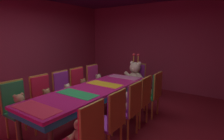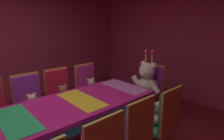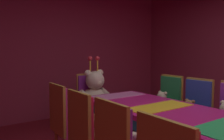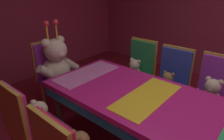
{
  "view_description": "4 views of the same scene",
  "coord_description": "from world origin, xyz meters",
  "px_view_note": "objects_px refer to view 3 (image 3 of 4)",
  "views": [
    {
      "loc": [
        2.22,
        -2.54,
        1.74
      ],
      "look_at": [
        -0.12,
        0.85,
        0.96
      ],
      "focal_mm": 28.88,
      "sensor_mm": 36.0,
      "label": 1
    },
    {
      "loc": [
        1.95,
        -0.82,
        1.7
      ],
      "look_at": [
        -0.18,
        1.1,
        0.99
      ],
      "focal_mm": 29.68,
      "sensor_mm": 36.0,
      "label": 2
    },
    {
      "loc": [
        -1.84,
        -1.34,
        1.34
      ],
      "look_at": [
        -0.23,
        0.98,
        1.12
      ],
      "focal_mm": 36.91,
      "sensor_mm": 36.0,
      "label": 3
    },
    {
      "loc": [
        -1.38,
        -0.37,
        1.67
      ],
      "look_at": [
        -0.15,
        0.69,
        0.97
      ],
      "focal_mm": 31.65,
      "sensor_mm": 36.0,
      "label": 4
    }
  ],
  "objects_px": {
    "chair_left_3": "(86,133)",
    "chair_left_4": "(64,118)",
    "teddy_right_3": "(189,111)",
    "teddy_left_4": "(76,117)",
    "chair_right_4": "(168,101)",
    "banquet_table": "(190,124)",
    "throne_chair": "(90,97)",
    "chair_right_3": "(195,107)",
    "teddy_left_3": "(100,131)",
    "king_teddy_bear": "(95,91)",
    "teddy_right_4": "(162,102)"
  },
  "relations": [
    {
      "from": "chair_right_4",
      "to": "teddy_right_4",
      "type": "height_order",
      "value": "chair_right_4"
    },
    {
      "from": "teddy_right_3",
      "to": "chair_right_4",
      "type": "distance_m",
      "value": 0.54
    },
    {
      "from": "banquet_table",
      "to": "throne_chair",
      "type": "relative_size",
      "value": 2.84
    },
    {
      "from": "chair_right_4",
      "to": "teddy_left_4",
      "type": "bearing_deg",
      "value": -1.0
    },
    {
      "from": "teddy_left_4",
      "to": "banquet_table",
      "type": "bearing_deg",
      "value": -56.83
    },
    {
      "from": "banquet_table",
      "to": "teddy_left_3",
      "type": "relative_size",
      "value": 9.31
    },
    {
      "from": "teddy_right_3",
      "to": "teddy_left_4",
      "type": "bearing_deg",
      "value": -21.5
    },
    {
      "from": "chair_left_4",
      "to": "chair_right_3",
      "type": "distance_m",
      "value": 1.74
    },
    {
      "from": "king_teddy_bear",
      "to": "teddy_right_4",
      "type": "bearing_deg",
      "value": 43.65
    },
    {
      "from": "teddy_right_3",
      "to": "chair_right_4",
      "type": "bearing_deg",
      "value": -109.32
    },
    {
      "from": "banquet_table",
      "to": "chair_left_4",
      "type": "height_order",
      "value": "chair_left_4"
    },
    {
      "from": "teddy_left_3",
      "to": "banquet_table",
      "type": "bearing_deg",
      "value": -35.27
    },
    {
      "from": "throne_chair",
      "to": "chair_right_4",
      "type": "bearing_deg",
      "value": 43.2
    },
    {
      "from": "banquet_table",
      "to": "chair_right_4",
      "type": "bearing_deg",
      "value": 50.33
    },
    {
      "from": "banquet_table",
      "to": "throne_chair",
      "type": "xyz_separation_m",
      "value": [
        0.0,
        1.94,
        -0.06
      ]
    },
    {
      "from": "teddy_left_4",
      "to": "teddy_right_3",
      "type": "relative_size",
      "value": 1.11
    },
    {
      "from": "chair_right_4",
      "to": "throne_chair",
      "type": "relative_size",
      "value": 1.0
    },
    {
      "from": "chair_left_4",
      "to": "teddy_left_3",
      "type": "bearing_deg",
      "value": -77.1
    },
    {
      "from": "chair_left_3",
      "to": "teddy_left_4",
      "type": "bearing_deg",
      "value": 73.93
    },
    {
      "from": "chair_left_4",
      "to": "teddy_right_3",
      "type": "distance_m",
      "value": 1.6
    },
    {
      "from": "chair_right_3",
      "to": "chair_right_4",
      "type": "distance_m",
      "value": 0.51
    },
    {
      "from": "teddy_left_3",
      "to": "teddy_left_4",
      "type": "bearing_deg",
      "value": 88.27
    },
    {
      "from": "teddy_left_4",
      "to": "king_teddy_bear",
      "type": "xyz_separation_m",
      "value": [
        0.69,
        0.72,
        0.14
      ]
    },
    {
      "from": "banquet_table",
      "to": "teddy_right_4",
      "type": "bearing_deg",
      "value": 55.42
    },
    {
      "from": "chair_left_3",
      "to": "chair_right_3",
      "type": "distance_m",
      "value": 1.67
    },
    {
      "from": "chair_left_3",
      "to": "chair_right_3",
      "type": "xyz_separation_m",
      "value": [
        1.67,
        0.02,
        0.0
      ]
    },
    {
      "from": "banquet_table",
      "to": "chair_left_4",
      "type": "distance_m",
      "value": 1.35
    },
    {
      "from": "teddy_left_3",
      "to": "chair_right_4",
      "type": "height_order",
      "value": "chair_right_4"
    },
    {
      "from": "chair_left_3",
      "to": "chair_left_4",
      "type": "distance_m",
      "value": 0.56
    },
    {
      "from": "teddy_right_3",
      "to": "chair_right_4",
      "type": "relative_size",
      "value": 0.28
    },
    {
      "from": "chair_right_4",
      "to": "throne_chair",
      "type": "bearing_deg",
      "value": -46.8
    },
    {
      "from": "banquet_table",
      "to": "teddy_right_3",
      "type": "xyz_separation_m",
      "value": [
        0.68,
        0.52,
        -0.08
      ]
    },
    {
      "from": "teddy_left_3",
      "to": "chair_right_3",
      "type": "distance_m",
      "value": 1.53
    },
    {
      "from": "banquet_table",
      "to": "king_teddy_bear",
      "type": "bearing_deg",
      "value": 90.0
    },
    {
      "from": "teddy_right_4",
      "to": "throne_chair",
      "type": "height_order",
      "value": "throne_chair"
    },
    {
      "from": "banquet_table",
      "to": "chair_left_3",
      "type": "xyz_separation_m",
      "value": [
        -0.85,
        0.5,
        -0.06
      ]
    },
    {
      "from": "chair_right_3",
      "to": "king_teddy_bear",
      "type": "height_order",
      "value": "king_teddy_bear"
    },
    {
      "from": "chair_right_3",
      "to": "teddy_right_3",
      "type": "distance_m",
      "value": 0.14
    },
    {
      "from": "chair_right_3",
      "to": "teddy_right_4",
      "type": "height_order",
      "value": "chair_right_3"
    },
    {
      "from": "chair_left_3",
      "to": "chair_right_3",
      "type": "relative_size",
      "value": 1.0
    },
    {
      "from": "chair_left_4",
      "to": "teddy_right_4",
      "type": "xyz_separation_m",
      "value": [
        1.55,
        -0.03,
        -0.01
      ]
    },
    {
      "from": "chair_left_3",
      "to": "throne_chair",
      "type": "bearing_deg",
      "value": 59.4
    },
    {
      "from": "chair_right_4",
      "to": "teddy_right_3",
      "type": "bearing_deg",
      "value": 70.68
    },
    {
      "from": "chair_right_3",
      "to": "banquet_table",
      "type": "bearing_deg",
      "value": 32.42
    },
    {
      "from": "throne_chair",
      "to": "teddy_left_4",
      "type": "bearing_deg",
      "value": -38.06
    },
    {
      "from": "teddy_right_3",
      "to": "throne_chair",
      "type": "bearing_deg",
      "value": -64.58
    },
    {
      "from": "king_teddy_bear",
      "to": "throne_chair",
      "type": "bearing_deg",
      "value": 180.0
    },
    {
      "from": "banquet_table",
      "to": "chair_right_3",
      "type": "relative_size",
      "value": 2.84
    },
    {
      "from": "teddy_left_4",
      "to": "teddy_right_4",
      "type": "bearing_deg",
      "value": -1.1
    },
    {
      "from": "chair_left_3",
      "to": "chair_left_4",
      "type": "xyz_separation_m",
      "value": [
        0.02,
        0.56,
        0.0
      ]
    }
  ]
}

